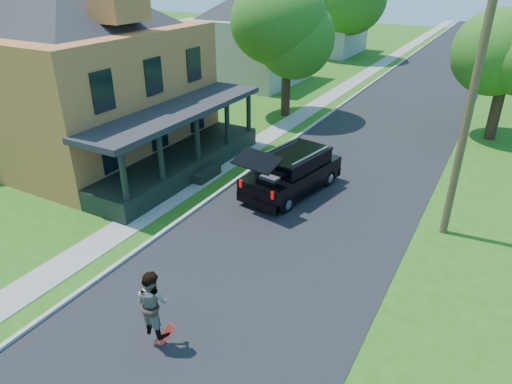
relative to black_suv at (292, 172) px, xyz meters
The scene contains 14 objects.
ground 6.86m from the black_suv, 78.10° to the right, with size 140.00×140.00×0.00m, color #255210.
street 13.46m from the black_suv, 84.01° to the left, with size 8.00×120.00×0.02m, color black.
curb 13.65m from the black_suv, 101.22° to the left, with size 0.15×120.00×0.12m, color #989994.
sidewalk 14.03m from the black_suv, 107.46° to the left, with size 1.30×120.00×0.03m, color gray.
front_walk 8.18m from the black_suv, behind, with size 6.50×1.20×0.03m, color gray.
main_house 12.10m from the black_suv, behind, with size 15.56×15.56×10.10m.
neighbor_house_mid 21.41m from the black_suv, 124.89° to the left, with size 12.78×12.78×8.30m.
neighbor_house_far 35.63m from the black_suv, 109.94° to the left, with size 12.78×12.78×8.30m.
black_suv is the anchor object (origin of this frame).
skateboarder 9.68m from the black_suv, 85.99° to the right, with size 0.95×0.77×1.84m.
skateboard 9.67m from the black_suv, 84.66° to the right, with size 0.55×0.38×0.77m.
tree_left_mid 12.23m from the black_suv, 117.45° to the left, with size 7.23×6.96×8.69m.
tree_right_near 14.08m from the black_suv, 59.56° to the left, with size 5.02×4.81×7.41m.
utility_pole_near 7.25m from the black_suv, ahead, with size 1.65×0.28×8.73m.
Camera 1 is at (5.88, -9.52, 8.88)m, focal length 32.00 mm.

